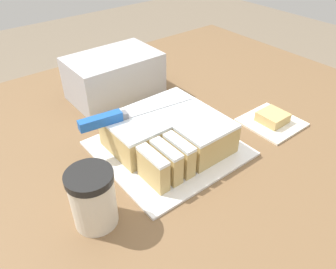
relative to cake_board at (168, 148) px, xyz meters
name	(u,v)px	position (x,y,z in m)	size (l,w,h in m)	color
countertop	(167,240)	(0.04, 0.05, -0.45)	(1.40, 1.10, 0.89)	brown
cake_board	(168,148)	(0.00, 0.00, 0.00)	(0.31, 0.30, 0.01)	white
cake	(168,133)	(0.01, 0.00, 0.04)	(0.24, 0.23, 0.07)	tan
knife	(112,118)	(-0.10, 0.08, 0.09)	(0.28, 0.06, 0.02)	silver
coffee_cup	(93,198)	(-0.23, -0.08, 0.06)	(0.08, 0.08, 0.12)	beige
paper_napkin	(271,122)	(0.28, -0.08, 0.00)	(0.14, 0.14, 0.01)	white
brownie	(273,117)	(0.28, -0.08, 0.02)	(0.07, 0.07, 0.03)	tan
storage_box	(114,76)	(0.04, 0.30, 0.06)	(0.26, 0.17, 0.13)	#B2B2B7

